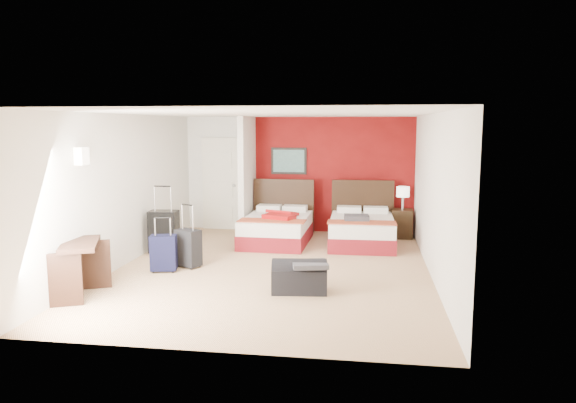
% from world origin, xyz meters
% --- Properties ---
extents(ground, '(6.50, 6.50, 0.00)m').
position_xyz_m(ground, '(0.00, 0.00, 0.00)').
color(ground, tan).
rests_on(ground, ground).
extents(room_walls, '(5.02, 6.52, 2.50)m').
position_xyz_m(room_walls, '(-1.40, 1.42, 1.26)').
color(room_walls, white).
rests_on(room_walls, ground).
extents(red_accent_panel, '(3.50, 0.04, 2.50)m').
position_xyz_m(red_accent_panel, '(0.75, 3.23, 1.25)').
color(red_accent_panel, maroon).
rests_on(red_accent_panel, ground).
extents(partition_wall, '(0.12, 1.20, 2.50)m').
position_xyz_m(partition_wall, '(-1.00, 2.61, 1.25)').
color(partition_wall, silver).
rests_on(partition_wall, ground).
extents(entry_door, '(0.82, 0.06, 2.05)m').
position_xyz_m(entry_door, '(-1.75, 3.20, 1.02)').
color(entry_door, silver).
rests_on(entry_door, ground).
extents(bed_left, '(1.29, 1.80, 0.53)m').
position_xyz_m(bed_left, '(-0.26, 1.93, 0.27)').
color(bed_left, white).
rests_on(bed_left, ground).
extents(bed_right, '(1.26, 1.79, 0.53)m').
position_xyz_m(bed_right, '(1.41, 2.00, 0.26)').
color(bed_right, white).
rests_on(bed_right, ground).
extents(red_suitcase_open, '(0.80, 0.93, 0.10)m').
position_xyz_m(red_suitcase_open, '(-0.16, 1.83, 0.58)').
color(red_suitcase_open, '#A60E10').
rests_on(red_suitcase_open, bed_left).
extents(jacket_bundle, '(0.49, 0.40, 0.11)m').
position_xyz_m(jacket_bundle, '(1.31, 1.70, 0.59)').
color(jacket_bundle, '#3E3E43').
rests_on(jacket_bundle, bed_right).
extents(nightstand, '(0.44, 0.44, 0.59)m').
position_xyz_m(nightstand, '(2.23, 2.81, 0.30)').
color(nightstand, black).
rests_on(nightstand, ground).
extents(table_lamp, '(0.29, 0.29, 0.47)m').
position_xyz_m(table_lamp, '(2.23, 2.81, 0.83)').
color(table_lamp, silver).
rests_on(table_lamp, nightstand).
extents(suitcase_black, '(0.52, 0.33, 0.76)m').
position_xyz_m(suitcase_black, '(-2.14, 0.75, 0.38)').
color(suitcase_black, black).
rests_on(suitcase_black, ground).
extents(suitcase_charcoal, '(0.47, 0.41, 0.59)m').
position_xyz_m(suitcase_charcoal, '(-1.40, -0.08, 0.30)').
color(suitcase_charcoal, black).
rests_on(suitcase_charcoal, ground).
extents(suitcase_navy, '(0.44, 0.32, 0.56)m').
position_xyz_m(suitcase_navy, '(-1.69, -0.40, 0.28)').
color(suitcase_navy, black).
rests_on(suitcase_navy, ground).
extents(duffel_bag, '(0.80, 0.49, 0.39)m').
position_xyz_m(duffel_bag, '(0.58, -1.14, 0.19)').
color(duffel_bag, black).
rests_on(duffel_bag, ground).
extents(jacket_draped, '(0.56, 0.51, 0.06)m').
position_xyz_m(jacket_draped, '(0.73, -1.19, 0.42)').
color(jacket_draped, '#3D3C42').
rests_on(jacket_draped, duffel_bag).
extents(desk, '(0.78, 1.02, 0.76)m').
position_xyz_m(desk, '(-2.32, -1.78, 0.38)').
color(desk, black).
rests_on(desk, ground).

